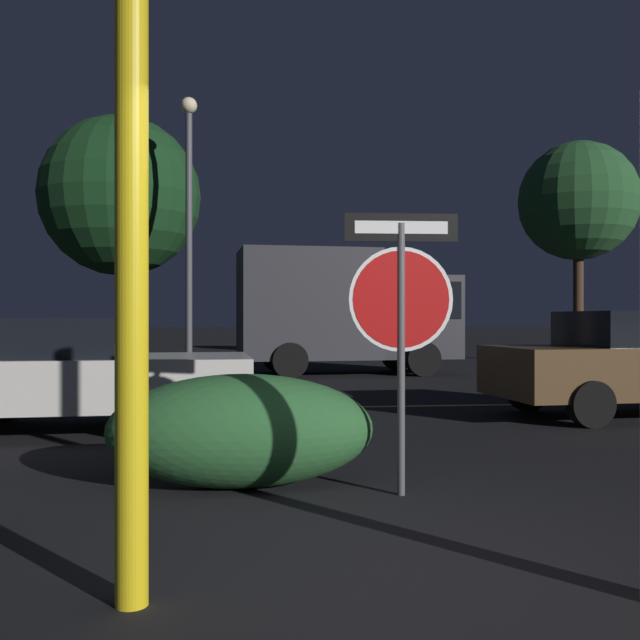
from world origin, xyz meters
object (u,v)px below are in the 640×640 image
(delivery_truck, at_px, (348,309))
(tree_0, at_px, (578,202))
(yellow_pole_left, at_px, (132,297))
(stop_sign, at_px, (401,298))
(passing_car_3, at_px, (639,364))
(tree_1, at_px, (120,197))
(hedge_bush_2, at_px, (241,430))
(street_lamp, at_px, (189,206))
(passing_car_2, at_px, (86,374))

(delivery_truck, relative_size, tree_0, 0.79)
(yellow_pole_left, xyz_separation_m, tree_0, (11.36, 18.06, 3.65))
(stop_sign, xyz_separation_m, passing_car_3, (4.41, 4.06, -0.80))
(stop_sign, xyz_separation_m, tree_1, (-4.46, 14.82, 3.24))
(hedge_bush_2, bearing_deg, tree_1, 102.60)
(tree_1, bearing_deg, stop_sign, -73.26)
(delivery_truck, bearing_deg, street_lamp, -87.60)
(passing_car_3, height_order, delivery_truck, delivery_truck)
(tree_1, bearing_deg, tree_0, 5.25)
(passing_car_3, xyz_separation_m, tree_1, (-8.86, 10.76, 4.04))
(street_lamp, height_order, tree_0, tree_0)
(passing_car_2, distance_m, passing_car_3, 7.55)
(yellow_pole_left, distance_m, street_lamp, 14.04)
(yellow_pole_left, relative_size, tree_1, 0.42)
(passing_car_2, height_order, tree_1, tree_1)
(street_lamp, relative_size, tree_0, 0.95)
(passing_car_2, xyz_separation_m, tree_1, (-1.33, 11.16, 4.08))
(passing_car_3, xyz_separation_m, tree_0, (5.17, 12.05, 4.39))
(yellow_pole_left, bearing_deg, passing_car_3, 44.15)
(stop_sign, relative_size, tree_0, 0.31)
(tree_0, bearing_deg, stop_sign, -120.73)
(hedge_bush_2, height_order, tree_1, tree_1)
(passing_car_2, relative_size, passing_car_3, 0.95)
(hedge_bush_2, relative_size, street_lamp, 0.33)
(yellow_pole_left, xyz_separation_m, street_lamp, (-0.61, 13.79, 2.60))
(passing_car_3, distance_m, delivery_truck, 8.77)
(stop_sign, height_order, tree_1, tree_1)
(hedge_bush_2, bearing_deg, delivery_truck, 76.88)
(delivery_truck, bearing_deg, passing_car_2, -32.54)
(stop_sign, bearing_deg, yellow_pole_left, -129.46)
(tree_1, bearing_deg, hedge_bush_2, -77.40)
(hedge_bush_2, xyz_separation_m, tree_1, (-3.22, 14.40, 4.32))
(stop_sign, relative_size, yellow_pole_left, 0.74)
(delivery_truck, bearing_deg, tree_1, -117.10)
(stop_sign, xyz_separation_m, street_lamp, (-2.39, 11.84, 2.54))
(hedge_bush_2, height_order, tree_0, tree_0)
(passing_car_2, height_order, tree_0, tree_0)
(stop_sign, height_order, street_lamp, street_lamp)
(tree_0, bearing_deg, hedge_bush_2, -124.58)
(delivery_truck, distance_m, tree_0, 9.57)
(hedge_bush_2, bearing_deg, stop_sign, -18.78)
(hedge_bush_2, xyz_separation_m, delivery_truck, (2.77, 11.87, 1.18))
(stop_sign, relative_size, street_lamp, 0.33)
(hedge_bush_2, distance_m, street_lamp, 12.03)
(passing_car_2, distance_m, tree_0, 18.33)
(stop_sign, bearing_deg, passing_car_2, 133.51)
(hedge_bush_2, distance_m, tree_1, 15.37)
(hedge_bush_2, xyz_separation_m, passing_car_3, (5.65, 3.64, 0.28))
(passing_car_3, xyz_separation_m, delivery_truck, (-2.88, 8.23, 0.90))
(tree_1, bearing_deg, street_lamp, -55.32)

